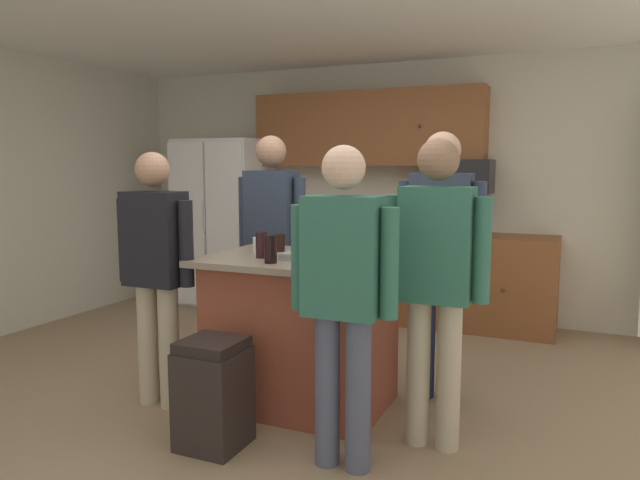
{
  "coord_description": "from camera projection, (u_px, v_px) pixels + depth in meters",
  "views": [
    {
      "loc": [
        1.66,
        -3.26,
        1.56
      ],
      "look_at": [
        0.04,
        0.42,
        1.05
      ],
      "focal_mm": 33.44,
      "sensor_mm": 36.0,
      "label": 1
    }
  ],
  "objects": [
    {
      "name": "glass_pilsner",
      "position": [
        279.0,
        243.0,
        4.03
      ],
      "size": [
        0.07,
        0.07,
        0.12
      ],
      "color": "black",
      "rests_on": "kitchen_island"
    },
    {
      "name": "glass_dark_ale",
      "position": [
        262.0,
        245.0,
        3.75
      ],
      "size": [
        0.07,
        0.07,
        0.17
      ],
      "color": "black",
      "rests_on": "kitchen_island"
    },
    {
      "name": "cabinet_run_lower",
      "position": [
        459.0,
        280.0,
        5.77
      ],
      "size": [
        1.8,
        0.63,
        0.9
      ],
      "color": "brown",
      "rests_on": "ground"
    },
    {
      "name": "mug_blue_stoneware",
      "position": [
        370.0,
        248.0,
        3.83
      ],
      "size": [
        0.13,
        0.09,
        0.1
      ],
      "color": "white",
      "rests_on": "kitchen_island"
    },
    {
      "name": "back_wall",
      "position": [
        409.0,
        190.0,
        6.2
      ],
      "size": [
        6.4,
        0.1,
        2.6
      ],
      "primitive_type": "cube",
      "color": "beige",
      "rests_on": "ground"
    },
    {
      "name": "person_host_foreground",
      "position": [
        156.0,
        262.0,
        3.79
      ],
      "size": [
        0.57,
        0.22,
        1.64
      ],
      "rotation": [
        0.0,
        0.0,
        0.42
      ],
      "color": "tan",
      "rests_on": "ground"
    },
    {
      "name": "cabinet_run_upper",
      "position": [
        367.0,
        129.0,
        6.1
      ],
      "size": [
        2.4,
        0.38,
        0.75
      ],
      "color": "brown"
    },
    {
      "name": "person_guest_by_door",
      "position": [
        436.0,
        272.0,
        3.21
      ],
      "size": [
        0.57,
        0.22,
        1.7
      ],
      "rotation": [
        0.0,
        0.0,
        2.89
      ],
      "color": "tan",
      "rests_on": "ground"
    },
    {
      "name": "mug_ceramic_white",
      "position": [
        259.0,
        245.0,
        3.96
      ],
      "size": [
        0.13,
        0.08,
        0.1
      ],
      "color": "white",
      "rests_on": "kitchen_island"
    },
    {
      "name": "glass_short_whisky",
      "position": [
        327.0,
        241.0,
        3.98
      ],
      "size": [
        0.07,
        0.07,
        0.15
      ],
      "color": "black",
      "rests_on": "kitchen_island"
    },
    {
      "name": "serving_tray",
      "position": [
        321.0,
        256.0,
        3.7
      ],
      "size": [
        0.44,
        0.3,
        0.04
      ],
      "color": "#B7B7BC",
      "rests_on": "kitchen_island"
    },
    {
      "name": "person_guest_right",
      "position": [
        343.0,
        287.0,
        2.98
      ],
      "size": [
        0.57,
        0.22,
        1.65
      ],
      "rotation": [
        0.0,
        0.0,
        2.27
      ],
      "color": "#4C5166",
      "rests_on": "ground"
    },
    {
      "name": "floor",
      "position": [
        288.0,
        410.0,
        3.82
      ],
      "size": [
        7.04,
        7.04,
        0.0
      ],
      "primitive_type": "plane",
      "color": "#937A5B",
      "rests_on": "ground"
    },
    {
      "name": "microwave_over_range",
      "position": [
        462.0,
        176.0,
        5.66
      ],
      "size": [
        0.56,
        0.4,
        0.32
      ],
      "primitive_type": "cube",
      "color": "black"
    },
    {
      "name": "tumbler_amber",
      "position": [
        307.0,
        242.0,
        4.03
      ],
      "size": [
        0.08,
        0.08,
        0.13
      ],
      "color": "black",
      "rests_on": "kitchen_island"
    },
    {
      "name": "kitchen_island",
      "position": [
        301.0,
        331.0,
        3.85
      ],
      "size": [
        1.22,
        0.9,
        0.97
      ],
      "color": "brown",
      "rests_on": "ground"
    },
    {
      "name": "person_elder_center",
      "position": [
        440.0,
        247.0,
        3.88
      ],
      "size": [
        0.57,
        0.23,
        1.77
      ],
      "rotation": [
        0.0,
        0.0,
        -2.62
      ],
      "color": "#232D4C",
      "rests_on": "ground"
    },
    {
      "name": "person_guest_left",
      "position": [
        272.0,
        233.0,
        4.59
      ],
      "size": [
        0.57,
        0.23,
        1.78
      ],
      "rotation": [
        0.0,
        0.0,
        -0.86
      ],
      "color": "#383842",
      "rests_on": "ground"
    },
    {
      "name": "trash_bin",
      "position": [
        213.0,
        394.0,
        3.29
      ],
      "size": [
        0.34,
        0.34,
        0.61
      ],
      "color": "black",
      "rests_on": "ground"
    },
    {
      "name": "glass_stout_tall",
      "position": [
        271.0,
        249.0,
        3.55
      ],
      "size": [
        0.08,
        0.08,
        0.17
      ],
      "color": "black",
      "rests_on": "kitchen_island"
    },
    {
      "name": "refrigerator",
      "position": [
        224.0,
        222.0,
        6.66
      ],
      "size": [
        0.95,
        0.76,
        1.84
      ],
      "color": "white",
      "rests_on": "ground"
    }
  ]
}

